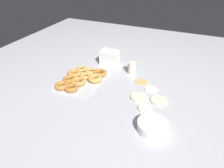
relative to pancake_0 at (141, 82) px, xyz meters
The scene contains 10 objects.
ground_plane 0.18m from the pancake_0, 14.82° to the right, with size 3.00×3.00×0.00m, color #B2B5BA.
pancake_0 is the anchor object (origin of this frame).
pancake_1 0.11m from the pancake_0, 54.57° to the left, with size 0.09×0.09×0.01m, color silver.
pancake_2 0.25m from the pancake_0, 43.77° to the left, with size 0.11×0.11×0.01m, color beige.
pancake_3 0.21m from the pancake_0, 11.93° to the left, with size 0.12×0.12×0.01m, color beige.
pancake_4 0.32m from the pancake_0, 20.11° to the left, with size 0.09×0.09×0.01m, color silver.
donut_tray 0.46m from the pancake_0, 70.06° to the right, with size 0.40×0.30×0.04m.
batter_bowl 0.49m from the pancake_0, 23.11° to the left, with size 0.17×0.17×0.05m.
container_stack 0.40m from the pancake_0, 118.13° to the right, with size 0.11×0.15×0.12m.
paper_cup 0.16m from the pancake_0, 132.72° to the right, with size 0.06×0.06×0.10m.
Camera 1 is at (1.10, 0.35, 0.83)m, focal length 32.00 mm.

